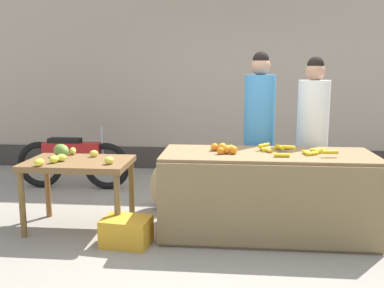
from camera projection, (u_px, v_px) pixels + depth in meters
ground_plane at (226, 232)px, 4.28m from camera, size 24.00×24.00×0.00m
market_wall_back at (230, 65)px, 6.74m from camera, size 8.88×0.23×3.46m
fruit_stall_counter at (266, 194)px, 4.16m from camera, size 2.06×0.81×0.83m
side_table_wooden at (79, 169)px, 4.31m from camera, size 1.05×0.68×0.72m
banana_bunch_pile at (293, 150)px, 4.12m from camera, size 0.73×0.48×0.07m
orange_pile at (225, 149)px, 4.11m from camera, size 0.26×0.24×0.08m
mango_papaya_pile at (65, 154)px, 4.35m from camera, size 0.79×0.70×0.14m
vendor_woman_blue_shirt at (259, 134)px, 4.71m from camera, size 0.34×0.34×1.83m
vendor_woman_white_shirt at (312, 137)px, 4.65m from camera, size 0.34×0.34×1.77m
parked_motorcycle at (73, 160)px, 5.81m from camera, size 1.60×0.18×0.88m
produce_crate at (126, 231)px, 3.96m from camera, size 0.47×0.37×0.26m
produce_sack at (164, 187)px, 4.94m from camera, size 0.47×0.46×0.55m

